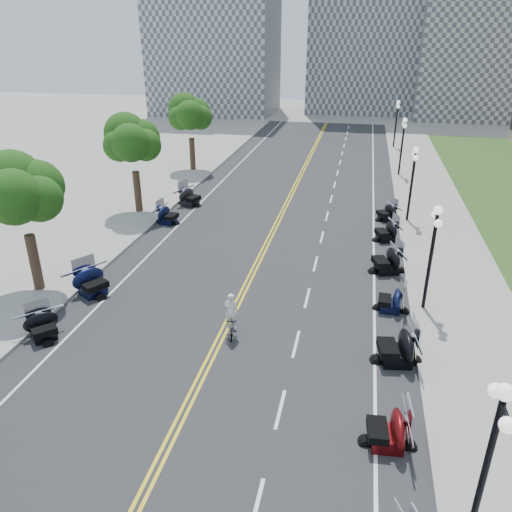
# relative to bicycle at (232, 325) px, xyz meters

# --- Properties ---
(ground) EXTENTS (160.00, 160.00, 0.00)m
(ground) POSITION_rel_bicycle_xyz_m (-0.41, -0.10, -0.47)
(ground) COLOR gray
(road) EXTENTS (16.00, 90.00, 0.01)m
(road) POSITION_rel_bicycle_xyz_m (-0.41, 9.90, -0.47)
(road) COLOR #333335
(road) RESTS_ON ground
(centerline_yellow_a) EXTENTS (0.12, 90.00, 0.00)m
(centerline_yellow_a) POSITION_rel_bicycle_xyz_m (-0.53, 9.90, -0.46)
(centerline_yellow_a) COLOR yellow
(centerline_yellow_a) RESTS_ON road
(centerline_yellow_b) EXTENTS (0.12, 90.00, 0.00)m
(centerline_yellow_b) POSITION_rel_bicycle_xyz_m (-0.29, 9.90, -0.46)
(centerline_yellow_b) COLOR yellow
(centerline_yellow_b) RESTS_ON road
(edge_line_north) EXTENTS (0.12, 90.00, 0.00)m
(edge_line_north) POSITION_rel_bicycle_xyz_m (5.99, 9.90, -0.46)
(edge_line_north) COLOR white
(edge_line_north) RESTS_ON road
(edge_line_south) EXTENTS (0.12, 90.00, 0.00)m
(edge_line_south) POSITION_rel_bicycle_xyz_m (-6.81, 9.90, -0.46)
(edge_line_south) COLOR white
(edge_line_south) RESTS_ON road
(lane_dash_4) EXTENTS (0.12, 2.00, 0.00)m
(lane_dash_4) POSITION_rel_bicycle_xyz_m (2.79, -8.10, -0.46)
(lane_dash_4) COLOR white
(lane_dash_4) RESTS_ON road
(lane_dash_5) EXTENTS (0.12, 2.00, 0.00)m
(lane_dash_5) POSITION_rel_bicycle_xyz_m (2.79, -4.10, -0.46)
(lane_dash_5) COLOR white
(lane_dash_5) RESTS_ON road
(lane_dash_6) EXTENTS (0.12, 2.00, 0.00)m
(lane_dash_6) POSITION_rel_bicycle_xyz_m (2.79, -0.10, -0.46)
(lane_dash_6) COLOR white
(lane_dash_6) RESTS_ON road
(lane_dash_7) EXTENTS (0.12, 2.00, 0.00)m
(lane_dash_7) POSITION_rel_bicycle_xyz_m (2.79, 3.90, -0.46)
(lane_dash_7) COLOR white
(lane_dash_7) RESTS_ON road
(lane_dash_8) EXTENTS (0.12, 2.00, 0.00)m
(lane_dash_8) POSITION_rel_bicycle_xyz_m (2.79, 7.90, -0.46)
(lane_dash_8) COLOR white
(lane_dash_8) RESTS_ON road
(lane_dash_9) EXTENTS (0.12, 2.00, 0.00)m
(lane_dash_9) POSITION_rel_bicycle_xyz_m (2.79, 11.90, -0.46)
(lane_dash_9) COLOR white
(lane_dash_9) RESTS_ON road
(lane_dash_10) EXTENTS (0.12, 2.00, 0.00)m
(lane_dash_10) POSITION_rel_bicycle_xyz_m (2.79, 15.90, -0.46)
(lane_dash_10) COLOR white
(lane_dash_10) RESTS_ON road
(lane_dash_11) EXTENTS (0.12, 2.00, 0.00)m
(lane_dash_11) POSITION_rel_bicycle_xyz_m (2.79, 19.90, -0.46)
(lane_dash_11) COLOR white
(lane_dash_11) RESTS_ON road
(lane_dash_12) EXTENTS (0.12, 2.00, 0.00)m
(lane_dash_12) POSITION_rel_bicycle_xyz_m (2.79, 23.90, -0.46)
(lane_dash_12) COLOR white
(lane_dash_12) RESTS_ON road
(lane_dash_13) EXTENTS (0.12, 2.00, 0.00)m
(lane_dash_13) POSITION_rel_bicycle_xyz_m (2.79, 27.90, -0.46)
(lane_dash_13) COLOR white
(lane_dash_13) RESTS_ON road
(lane_dash_14) EXTENTS (0.12, 2.00, 0.00)m
(lane_dash_14) POSITION_rel_bicycle_xyz_m (2.79, 31.90, -0.46)
(lane_dash_14) COLOR white
(lane_dash_14) RESTS_ON road
(lane_dash_15) EXTENTS (0.12, 2.00, 0.00)m
(lane_dash_15) POSITION_rel_bicycle_xyz_m (2.79, 35.90, -0.46)
(lane_dash_15) COLOR white
(lane_dash_15) RESTS_ON road
(lane_dash_16) EXTENTS (0.12, 2.00, 0.00)m
(lane_dash_16) POSITION_rel_bicycle_xyz_m (2.79, 39.90, -0.46)
(lane_dash_16) COLOR white
(lane_dash_16) RESTS_ON road
(lane_dash_17) EXTENTS (0.12, 2.00, 0.00)m
(lane_dash_17) POSITION_rel_bicycle_xyz_m (2.79, 43.90, -0.46)
(lane_dash_17) COLOR white
(lane_dash_17) RESTS_ON road
(lane_dash_18) EXTENTS (0.12, 2.00, 0.00)m
(lane_dash_18) POSITION_rel_bicycle_xyz_m (2.79, 47.90, -0.46)
(lane_dash_18) COLOR white
(lane_dash_18) RESTS_ON road
(lane_dash_19) EXTENTS (0.12, 2.00, 0.00)m
(lane_dash_19) POSITION_rel_bicycle_xyz_m (2.79, 51.90, -0.46)
(lane_dash_19) COLOR white
(lane_dash_19) RESTS_ON road
(sidewalk_north) EXTENTS (5.00, 90.00, 0.15)m
(sidewalk_north) POSITION_rel_bicycle_xyz_m (10.09, 9.90, -0.40)
(sidewalk_north) COLOR #9E9991
(sidewalk_north) RESTS_ON ground
(sidewalk_south) EXTENTS (5.00, 90.00, 0.15)m
(sidewalk_south) POSITION_rel_bicycle_xyz_m (-10.91, 9.90, -0.40)
(sidewalk_south) COLOR #9E9991
(sidewalk_south) RESTS_ON ground
(distant_block_a) EXTENTS (18.00, 14.00, 26.00)m
(distant_block_a) POSITION_rel_bicycle_xyz_m (-18.41, 61.90, 12.53)
(distant_block_a) COLOR gray
(distant_block_a) RESTS_ON ground
(distant_block_b) EXTENTS (16.00, 12.00, 30.00)m
(distant_block_b) POSITION_rel_bicycle_xyz_m (3.59, 67.90, 14.53)
(distant_block_b) COLOR gray
(distant_block_b) RESTS_ON ground
(distant_block_c) EXTENTS (20.00, 14.00, 22.00)m
(distant_block_c) POSITION_rel_bicycle_xyz_m (21.59, 64.90, 10.53)
(distant_block_c) COLOR gray
(distant_block_c) RESTS_ON ground
(street_lamp_1) EXTENTS (0.50, 1.20, 4.90)m
(street_lamp_1) POSITION_rel_bicycle_xyz_m (8.19, -8.10, 2.13)
(street_lamp_1) COLOR black
(street_lamp_1) RESTS_ON sidewalk_north
(street_lamp_2) EXTENTS (0.50, 1.20, 4.90)m
(street_lamp_2) POSITION_rel_bicycle_xyz_m (8.19, 3.90, 2.13)
(street_lamp_2) COLOR black
(street_lamp_2) RESTS_ON sidewalk_north
(street_lamp_3) EXTENTS (0.50, 1.20, 4.90)m
(street_lamp_3) POSITION_rel_bicycle_xyz_m (8.19, 15.90, 2.13)
(street_lamp_3) COLOR black
(street_lamp_3) RESTS_ON sidewalk_north
(street_lamp_4) EXTENTS (0.50, 1.20, 4.90)m
(street_lamp_4) POSITION_rel_bicycle_xyz_m (8.19, 27.90, 2.13)
(street_lamp_4) COLOR black
(street_lamp_4) RESTS_ON sidewalk_north
(street_lamp_5) EXTENTS (0.50, 1.20, 4.90)m
(street_lamp_5) POSITION_rel_bicycle_xyz_m (8.19, 39.90, 2.13)
(street_lamp_5) COLOR black
(street_lamp_5) RESTS_ON sidewalk_north
(tree_2) EXTENTS (4.80, 4.80, 9.20)m
(tree_2) POSITION_rel_bicycle_xyz_m (-10.41, 1.90, 4.28)
(tree_2) COLOR #235619
(tree_2) RESTS_ON sidewalk_south
(tree_3) EXTENTS (4.80, 4.80, 9.20)m
(tree_3) POSITION_rel_bicycle_xyz_m (-10.41, 13.90, 4.28)
(tree_3) COLOR #235619
(tree_3) RESTS_ON sidewalk_south
(tree_4) EXTENTS (4.80, 4.80, 9.20)m
(tree_4) POSITION_rel_bicycle_xyz_m (-10.41, 25.90, 4.28)
(tree_4) COLOR #235619
(tree_4) RESTS_ON sidewalk_south
(motorcycle_n_4) EXTENTS (2.10, 2.10, 1.36)m
(motorcycle_n_4) POSITION_rel_bicycle_xyz_m (6.30, -5.00, 0.21)
(motorcycle_n_4) COLOR #590A0C
(motorcycle_n_4) RESTS_ON road
(motorcycle_n_5) EXTENTS (2.51, 2.51, 1.54)m
(motorcycle_n_5) POSITION_rel_bicycle_xyz_m (6.77, -0.51, 0.30)
(motorcycle_n_5) COLOR black
(motorcycle_n_5) RESTS_ON road
(motorcycle_n_6) EXTENTS (1.90, 1.90, 1.25)m
(motorcycle_n_6) POSITION_rel_bicycle_xyz_m (6.69, 3.52, 0.15)
(motorcycle_n_6) COLOR black
(motorcycle_n_6) RESTS_ON road
(motorcycle_n_7) EXTENTS (2.72, 2.72, 1.51)m
(motorcycle_n_7) POSITION_rel_bicycle_xyz_m (6.60, 7.66, 0.28)
(motorcycle_n_7) COLOR black
(motorcycle_n_7) RESTS_ON road
(motorcycle_n_8) EXTENTS (2.47, 2.47, 1.34)m
(motorcycle_n_8) POSITION_rel_bicycle_xyz_m (6.70, 12.20, 0.20)
(motorcycle_n_8) COLOR black
(motorcycle_n_8) RESTS_ON road
(motorcycle_n_9) EXTENTS (2.41, 2.41, 1.24)m
(motorcycle_n_9) POSITION_rel_bicycle_xyz_m (6.82, 15.96, 0.15)
(motorcycle_n_9) COLOR black
(motorcycle_n_9) RESTS_ON road
(motorcycle_s_5) EXTENTS (2.56, 2.56, 1.27)m
(motorcycle_s_5) POSITION_rel_bicycle_xyz_m (-7.70, -1.87, 0.16)
(motorcycle_s_5) COLOR black
(motorcycle_s_5) RESTS_ON road
(motorcycle_s_6) EXTENTS (2.92, 2.92, 1.49)m
(motorcycle_s_6) POSITION_rel_bicycle_xyz_m (-7.61, 2.10, 0.27)
(motorcycle_s_6) COLOR black
(motorcycle_s_6) RESTS_ON road
(motorcycle_s_8) EXTENTS (2.11, 2.11, 1.32)m
(motorcycle_s_8) POSITION_rel_bicycle_xyz_m (-7.61, 12.25, 0.19)
(motorcycle_s_8) COLOR black
(motorcycle_s_8) RESTS_ON road
(motorcycle_s_9) EXTENTS (2.64, 2.64, 1.44)m
(motorcycle_s_9) POSITION_rel_bicycle_xyz_m (-7.40, 16.20, 0.25)
(motorcycle_s_9) COLOR black
(motorcycle_s_9) RESTS_ON road
(bicycle) EXTENTS (0.78, 1.63, 0.95)m
(bicycle) POSITION_rel_bicycle_xyz_m (0.00, 0.00, 0.00)
(bicycle) COLOR #A51414
(bicycle) RESTS_ON road
(cyclist_rider) EXTENTS (0.61, 0.40, 1.66)m
(cyclist_rider) POSITION_rel_bicycle_xyz_m (0.00, -0.00, 1.31)
(cyclist_rider) COLOR silver
(cyclist_rider) RESTS_ON bicycle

